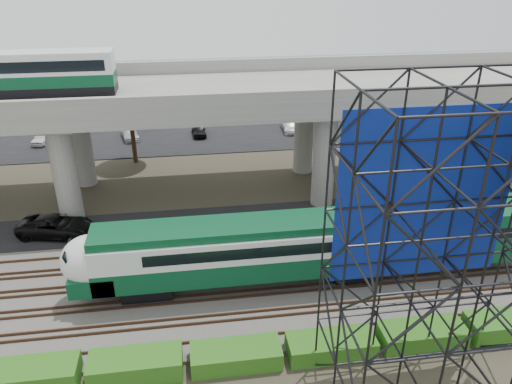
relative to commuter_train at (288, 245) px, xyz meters
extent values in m
plane|color=#474233|center=(-4.93, -2.00, -2.88)|extent=(140.00, 140.00, 0.00)
cube|color=slate|center=(-4.93, 0.00, -2.78)|extent=(90.00, 12.00, 0.20)
cube|color=black|center=(-4.93, 8.50, -2.84)|extent=(90.00, 5.00, 0.08)
cube|color=black|center=(-4.93, 32.00, -2.84)|extent=(90.00, 18.00, 0.08)
cube|color=#43596E|center=(-4.93, 54.00, -2.87)|extent=(140.00, 40.00, 0.03)
cube|color=#472D1E|center=(-4.93, -4.72, -2.60)|extent=(90.00, 0.08, 0.16)
cube|color=#472D1E|center=(-4.93, -3.28, -2.60)|extent=(90.00, 0.08, 0.16)
cube|color=#472D1E|center=(-4.93, -2.72, -2.60)|extent=(90.00, 0.08, 0.16)
cube|color=#472D1E|center=(-4.93, -1.28, -2.60)|extent=(90.00, 0.08, 0.16)
cube|color=#472D1E|center=(-4.93, -0.72, -2.60)|extent=(90.00, 0.08, 0.16)
cube|color=#472D1E|center=(-4.93, 0.72, -2.60)|extent=(90.00, 0.08, 0.16)
cube|color=#472D1E|center=(-4.93, 1.28, -2.60)|extent=(90.00, 0.08, 0.16)
cube|color=#472D1E|center=(-4.93, 2.72, -2.60)|extent=(90.00, 0.08, 0.16)
cube|color=#472D1E|center=(-4.93, 3.28, -2.60)|extent=(90.00, 0.08, 0.16)
cube|color=#472D1E|center=(-4.93, 4.72, -2.60)|extent=(90.00, 0.08, 0.16)
cube|color=black|center=(-8.62, 0.00, -2.07)|extent=(3.00, 2.20, 0.90)
cube|color=black|center=(4.38, 0.00, -2.07)|extent=(3.00, 2.20, 0.90)
cube|color=#094023|center=(-2.12, 0.00, -0.92)|extent=(19.00, 3.00, 1.40)
cube|color=silver|center=(-2.12, 0.00, 0.53)|extent=(19.00, 3.00, 1.50)
cube|color=#094023|center=(-2.12, 0.00, 1.53)|extent=(19.00, 2.60, 0.50)
cube|color=black|center=(-1.12, 0.00, 0.58)|extent=(15.00, 3.06, 0.70)
ellipsoid|color=silver|center=(-11.62, 0.00, -0.02)|extent=(3.60, 3.00, 3.20)
cube|color=#094023|center=(-11.62, 0.00, -1.07)|extent=(2.60, 3.00, 1.10)
cube|color=black|center=(-12.72, 0.00, 0.48)|extent=(0.48, 2.00, 1.09)
cube|color=#094023|center=(11.88, 0.00, 0.08)|extent=(8.00, 3.00, 3.40)
cube|color=#9E9B93|center=(-4.93, 14.00, 5.72)|extent=(80.00, 12.00, 1.20)
cube|color=#9E9B93|center=(-4.93, 8.25, 6.87)|extent=(80.00, 0.50, 1.10)
cube|color=#9E9B93|center=(-4.93, 19.75, 6.87)|extent=(80.00, 0.50, 1.10)
cylinder|color=#9E9B93|center=(-14.93, 10.50, 1.12)|extent=(1.80, 1.80, 8.00)
cylinder|color=#9E9B93|center=(-14.93, 17.50, 1.12)|extent=(1.80, 1.80, 8.00)
cube|color=#9E9B93|center=(-14.93, 14.00, 4.82)|extent=(2.40, 9.00, 0.60)
cylinder|color=#9E9B93|center=(5.07, 10.50, 1.12)|extent=(1.80, 1.80, 8.00)
cylinder|color=#9E9B93|center=(5.07, 17.50, 1.12)|extent=(1.80, 1.80, 8.00)
cube|color=#9E9B93|center=(5.07, 14.00, 4.82)|extent=(2.40, 9.00, 0.60)
cylinder|color=#9E9B93|center=(23.07, 17.50, 1.12)|extent=(1.80, 1.80, 8.00)
cube|color=black|center=(-16.85, 14.00, 6.67)|extent=(12.00, 2.50, 0.70)
cube|color=#094023|center=(-16.85, 14.00, 7.47)|extent=(12.00, 2.50, 0.90)
cube|color=silver|center=(-16.85, 14.00, 8.57)|extent=(12.00, 2.50, 1.30)
cube|color=black|center=(-16.85, 14.00, 8.62)|extent=(11.00, 2.56, 0.80)
cube|color=silver|center=(-16.85, 14.00, 9.37)|extent=(12.00, 2.40, 0.30)
cube|color=navy|center=(4.55, -6.95, 6.42)|extent=(8.10, 0.08, 8.25)
cube|color=#275A14|center=(-13.93, -6.30, -2.28)|extent=(4.60, 1.80, 1.20)
cube|color=#275A14|center=(-8.93, -6.30, -2.31)|extent=(4.60, 1.80, 1.15)
cube|color=#275A14|center=(-3.93, -6.30, -2.37)|extent=(4.60, 1.80, 1.03)
cube|color=#275A14|center=(1.07, -6.30, -2.38)|extent=(4.60, 1.80, 1.01)
cube|color=#275A14|center=(6.07, -6.30, -2.32)|extent=(4.60, 1.80, 1.12)
cube|color=#275A14|center=(11.07, -6.30, -2.28)|extent=(4.60, 1.80, 1.20)
cylinder|color=#382314|center=(9.07, 10.50, -0.48)|extent=(0.44, 0.44, 4.80)
ellipsoid|color=#275A14|center=(9.07, 10.50, 2.72)|extent=(4.94, 4.94, 4.18)
cylinder|color=#382314|center=(-10.93, 22.00, -0.48)|extent=(0.44, 0.44, 4.80)
ellipsoid|color=#275A14|center=(-10.93, 22.00, 2.72)|extent=(4.94, 4.94, 4.18)
imported|color=black|center=(-15.67, 8.26, -2.04)|extent=(5.89, 3.63, 1.52)
imported|color=white|center=(-21.31, 29.00, -2.17)|extent=(2.16, 3.92, 1.26)
imported|color=#B4B6BC|center=(-16.31, 34.00, -2.24)|extent=(1.20, 3.41, 1.12)
imported|color=#B1B3B9|center=(-12.01, 29.00, -2.23)|extent=(2.43, 4.21, 1.15)
imported|color=white|center=(-9.83, 34.00, -2.18)|extent=(2.91, 4.80, 1.25)
imported|color=black|center=(-4.31, 29.00, -2.17)|extent=(1.66, 3.76, 1.26)
imported|color=#B6B9BE|center=(3.65, 34.00, -2.25)|extent=(1.51, 3.47, 1.11)
imported|color=silver|center=(6.24, 29.00, -2.21)|extent=(1.86, 4.14, 1.18)
imported|color=silver|center=(13.64, 34.00, -2.18)|extent=(3.03, 4.81, 1.24)
camera|label=1|loc=(-5.69, -25.42, 16.25)|focal=35.00mm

